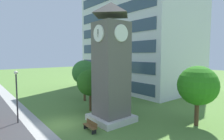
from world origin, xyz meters
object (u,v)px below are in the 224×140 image
park_bench (90,126)px  tree_near_tower (84,73)px  clock_tower (111,69)px  street_lamp (17,90)px  tree_streetside (90,83)px  tree_by_building (198,86)px

park_bench → tree_near_tower: size_ratio=0.30×
clock_tower → park_bench: bearing=-74.4°
park_bench → tree_near_tower: tree_near_tower is taller
street_lamp → tree_streetside: bearing=81.2°
clock_tower → tree_streetside: size_ratio=2.36×
tree_streetside → tree_by_building: 11.68m
clock_tower → tree_streetside: (-4.21, 0.10, -1.92)m
clock_tower → park_bench: size_ratio=6.56×
clock_tower → street_lamp: size_ratio=2.28×
park_bench → tree_streetside: tree_streetside is taller
street_lamp → clock_tower: bearing=54.7°
street_lamp → tree_near_tower: (-3.49, 9.63, 0.90)m
park_bench → tree_near_tower: (-9.73, 5.01, 3.72)m
park_bench → tree_streetside: size_ratio=0.36×
clock_tower → tree_by_building: size_ratio=2.07×
park_bench → street_lamp: 8.27m
tree_streetside → clock_tower: bearing=-1.3°
clock_tower → street_lamp: 9.59m
street_lamp → tree_streetside: size_ratio=1.03×
street_lamp → tree_streetside: 7.83m
clock_tower → tree_near_tower: 9.19m
clock_tower → tree_near_tower: bearing=167.4°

